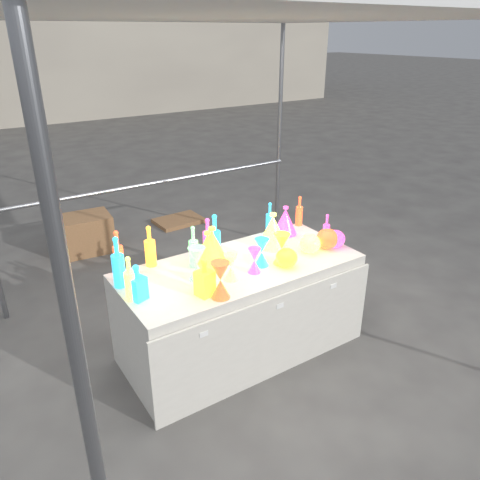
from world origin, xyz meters
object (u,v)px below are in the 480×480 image
decanter_0 (205,277)px  globe_0 (287,259)px  display_table (241,308)px  hourglass_0 (220,280)px  bottle_0 (150,246)px  cardboard_box_closed (85,234)px  lampshade_0 (212,245)px

decanter_0 → globe_0: 0.70m
display_table → decanter_0: bearing=-152.3°
hourglass_0 → decanter_0: bearing=130.2°
display_table → bottle_0: bottle_0 is taller
decanter_0 → hourglass_0: decanter_0 is taller
cardboard_box_closed → display_table: bearing=-74.2°
bottle_0 → lampshade_0: size_ratio=1.12×
display_table → globe_0: globe_0 is taller
lampshade_0 → cardboard_box_closed: bearing=74.8°
globe_0 → bottle_0: bearing=145.5°
display_table → cardboard_box_closed: bearing=101.1°
lampshade_0 → display_table: bearing=-71.0°
display_table → decanter_0: 0.70m
cardboard_box_closed → hourglass_0: size_ratio=2.34×
cardboard_box_closed → decanter_0: bearing=-84.0°
display_table → hourglass_0: size_ratio=7.32×
lampshade_0 → bottle_0: bearing=130.1°
bottle_0 → lampshade_0: bearing=-26.3°
bottle_0 → globe_0: bearing=-34.5°
cardboard_box_closed → bottle_0: (-0.06, -2.14, 0.69)m
bottle_0 → hourglass_0: size_ratio=1.25×
decanter_0 → lampshade_0: lampshade_0 is taller
display_table → cardboard_box_closed: display_table is taller
display_table → cardboard_box_closed: 2.55m
display_table → bottle_0: bearing=146.9°
cardboard_box_closed → lampshade_0: bearing=-76.9°
decanter_0 → hourglass_0: (0.07, -0.08, -0.00)m
hourglass_0 → display_table: bearing=40.7°
display_table → decanter_0: size_ratio=7.04×
display_table → globe_0: size_ratio=11.45×
hourglass_0 → globe_0: bearing=9.5°
decanter_0 → globe_0: (0.69, 0.02, -0.07)m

